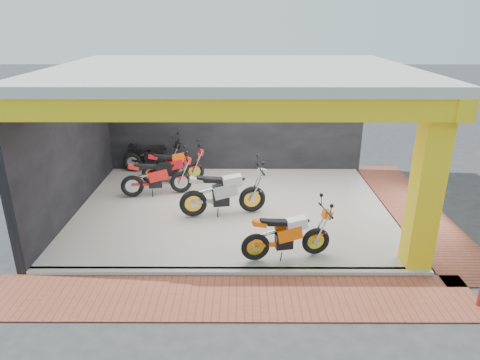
% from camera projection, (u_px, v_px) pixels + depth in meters
% --- Properties ---
extents(ground, '(80.00, 80.00, 0.00)m').
position_uv_depth(ground, '(231.00, 248.00, 9.45)').
color(ground, '#2D2D30').
rests_on(ground, ground).
extents(showroom_floor, '(8.00, 6.00, 0.10)m').
position_uv_depth(showroom_floor, '(233.00, 208.00, 11.31)').
color(showroom_floor, silver).
rests_on(showroom_floor, ground).
extents(showroom_ceiling, '(8.40, 6.40, 0.20)m').
position_uv_depth(showroom_ceiling, '(232.00, 71.00, 10.04)').
color(showroom_ceiling, beige).
rests_on(showroom_ceiling, corner_column).
extents(back_wall, '(8.20, 0.20, 3.50)m').
position_uv_depth(back_wall, '(234.00, 119.00, 13.60)').
color(back_wall, black).
rests_on(back_wall, ground).
extents(left_wall, '(0.20, 6.20, 3.50)m').
position_uv_depth(left_wall, '(69.00, 146.00, 10.71)').
color(left_wall, black).
rests_on(left_wall, ground).
extents(corner_column, '(0.50, 0.50, 3.50)m').
position_uv_depth(corner_column, '(427.00, 187.00, 8.12)').
color(corner_column, yellow).
rests_on(corner_column, ground).
extents(header_beam_front, '(8.40, 0.30, 0.40)m').
position_uv_depth(header_beam_front, '(228.00, 109.00, 7.35)').
color(header_beam_front, yellow).
rests_on(header_beam_front, corner_column).
extents(header_beam_right, '(0.30, 6.40, 0.40)m').
position_uv_depth(header_beam_right, '(400.00, 84.00, 10.14)').
color(header_beam_right, yellow).
rests_on(header_beam_right, corner_column).
extents(floor_kerb, '(8.00, 0.20, 0.10)m').
position_uv_depth(floor_kerb, '(230.00, 272.00, 8.48)').
color(floor_kerb, silver).
rests_on(floor_kerb, ground).
extents(paver_front, '(9.00, 1.40, 0.03)m').
position_uv_depth(paver_front, '(229.00, 297.00, 7.77)').
color(paver_front, brown).
rests_on(paver_front, ground).
extents(paver_right, '(1.40, 7.00, 0.03)m').
position_uv_depth(paver_right, '(414.00, 210.00, 11.30)').
color(paver_right, brown).
rests_on(paver_right, ground).
extents(moto_hero, '(2.09, 1.11, 1.21)m').
position_uv_depth(moto_hero, '(317.00, 229.00, 8.79)').
color(moto_hero, '#FF650A').
rests_on(moto_hero, showroom_floor).
extents(moto_row_a, '(2.42, 1.27, 1.41)m').
position_uv_depth(moto_row_a, '(252.00, 187.00, 10.70)').
color(moto_row_a, '#999CA0').
rests_on(moto_row_a, showroom_floor).
extents(moto_row_b, '(2.19, 1.23, 1.26)m').
position_uv_depth(moto_row_b, '(181.00, 172.00, 11.95)').
color(moto_row_b, red).
rests_on(moto_row_b, showroom_floor).
extents(moto_row_c, '(2.07, 1.09, 1.20)m').
position_uv_depth(moto_row_c, '(194.00, 162.00, 12.84)').
color(moto_row_c, red).
rests_on(moto_row_c, showroom_floor).
extents(moto_row_d, '(2.08, 0.96, 1.23)m').
position_uv_depth(moto_row_d, '(172.00, 155.00, 13.51)').
color(moto_row_d, black).
rests_on(moto_row_d, showroom_floor).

